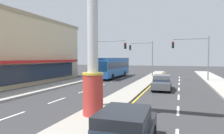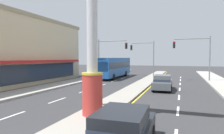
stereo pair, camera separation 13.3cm
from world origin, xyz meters
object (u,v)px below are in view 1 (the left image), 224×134
at_px(traffic_light_median_far, 144,53).
at_px(bus_far_right_lane, 113,66).
at_px(storefront_left, 5,50).
at_px(sedan_near_right_lane, 162,82).
at_px(sedan_mid_left_lane, 125,131).
at_px(traffic_light_right_side, 195,51).
at_px(district_sign, 93,32).
at_px(traffic_light_left_side, 108,52).

height_order(traffic_light_median_far, bus_far_right_lane, traffic_light_median_far).
height_order(storefront_left, sedan_near_right_lane, storefront_left).
relative_size(bus_far_right_lane, sedan_mid_left_lane, 2.57).
distance_m(sedan_near_right_lane, sedan_mid_left_lane, 13.99).
relative_size(storefront_left, traffic_light_median_far, 3.47).
distance_m(sedan_near_right_lane, bus_far_right_lane, 13.45).
bearing_deg(traffic_light_median_far, traffic_light_right_side, -33.37).
relative_size(storefront_left, bus_far_right_lane, 1.92).
relative_size(sedan_near_right_lane, bus_far_right_lane, 0.39).
height_order(district_sign, traffic_light_median_far, district_sign).
xyz_separation_m(traffic_light_right_side, traffic_light_median_far, (-7.94, 5.23, -0.05)).
bearing_deg(traffic_light_left_side, bus_far_right_lane, 79.27).
xyz_separation_m(district_sign, storefront_left, (-16.01, 8.84, -0.44)).
distance_m(storefront_left, sedan_mid_left_lane, 22.63).
xyz_separation_m(traffic_light_median_far, sedan_mid_left_lane, (4.36, -28.32, -3.41)).
height_order(district_sign, storefront_left, district_sign).
bearing_deg(sedan_near_right_lane, traffic_light_right_side, 68.51).
xyz_separation_m(sedan_near_right_lane, bus_far_right_lane, (-8.75, 10.15, 1.08)).
distance_m(bus_far_right_lane, sedan_mid_left_lane, 25.70).
distance_m(traffic_light_median_far, sedan_near_right_lane, 15.36).
height_order(storefront_left, sedan_mid_left_lane, storefront_left).
distance_m(district_sign, sedan_near_right_lane, 11.61).
bearing_deg(sedan_near_right_lane, traffic_light_left_side, 136.28).
distance_m(traffic_light_left_side, traffic_light_median_far, 7.37).
height_order(sedan_near_right_lane, sedan_mid_left_lane, same).
xyz_separation_m(district_sign, sedan_mid_left_lane, (2.73, -3.38, -3.85)).
xyz_separation_m(traffic_light_median_far, bus_far_right_lane, (-4.40, -4.18, -2.33)).
distance_m(district_sign, bus_far_right_lane, 21.79).
bearing_deg(storefront_left, district_sign, -28.91).
height_order(traffic_light_right_side, sedan_near_right_lane, traffic_light_right_side).
xyz_separation_m(district_sign, traffic_light_median_far, (-1.63, 24.94, -0.44)).
height_order(district_sign, bus_far_right_lane, district_sign).
distance_m(storefront_left, traffic_light_median_far, 21.59).
distance_m(district_sign, traffic_light_right_side, 20.70).
height_order(storefront_left, traffic_light_right_side, storefront_left).
bearing_deg(traffic_light_left_side, traffic_light_median_far, 50.56).
distance_m(traffic_light_right_side, sedan_mid_left_lane, 23.62).
bearing_deg(district_sign, sedan_near_right_lane, 75.58).
relative_size(storefront_left, traffic_light_right_side, 3.47).
bearing_deg(traffic_light_right_side, traffic_light_median_far, 146.63).
bearing_deg(bus_far_right_lane, traffic_light_median_far, 43.59).
distance_m(district_sign, traffic_light_median_far, 25.00).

